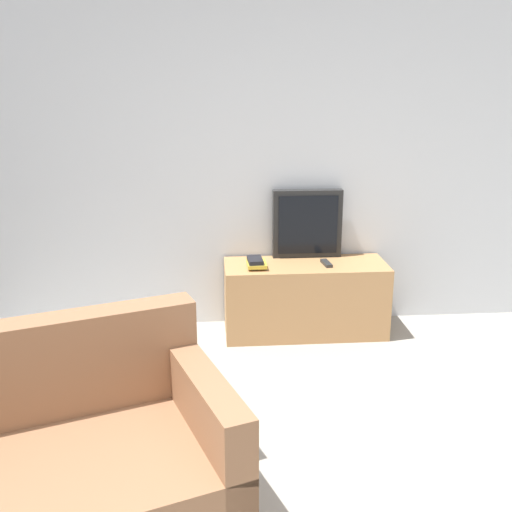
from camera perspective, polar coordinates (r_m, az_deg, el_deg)
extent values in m
cube|color=silver|center=(4.69, -1.63, 8.74)|extent=(9.00, 0.06, 2.60)
cube|color=tan|center=(4.72, 4.69, -4.03)|extent=(1.25, 0.48, 0.57)
cube|color=black|center=(4.75, 4.89, 3.09)|extent=(0.54, 0.08, 0.54)
cube|color=black|center=(4.70, 4.98, 2.96)|extent=(0.46, 0.01, 0.46)
cube|color=#8C6042|center=(2.91, -21.62, -10.31)|extent=(1.57, 0.68, 0.48)
cube|color=#8C6042|center=(2.86, -4.89, -17.32)|extent=(0.43, 0.89, 0.72)
cube|color=black|center=(4.52, -0.04, -0.98)|extent=(0.12, 0.16, 0.02)
cube|color=gold|center=(4.51, 0.05, -0.75)|extent=(0.14, 0.20, 0.03)
cube|color=black|center=(4.50, -0.09, -0.40)|extent=(0.12, 0.19, 0.03)
cube|color=#2D2D2D|center=(4.62, 6.72, -0.69)|extent=(0.07, 0.17, 0.02)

